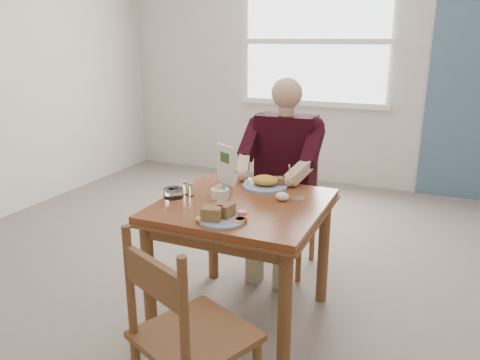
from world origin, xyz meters
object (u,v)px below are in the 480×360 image
at_px(diner, 283,162).
at_px(far_plate, 266,183).
at_px(table, 242,220).
at_px(chair_far, 285,203).
at_px(chair_near, 186,338).
at_px(near_plate, 221,215).

height_order(diner, far_plate, diner).
relative_size(table, chair_far, 0.97).
distance_m(chair_near, far_plate, 1.24).
height_order(chair_far, chair_near, same).
bearing_deg(diner, chair_far, 90.01).
distance_m(diner, far_plate, 0.40).
bearing_deg(far_plate, near_plate, -91.46).
bearing_deg(near_plate, diner, 90.60).
bearing_deg(table, chair_near, -81.35).
bearing_deg(diner, table, -90.00).
bearing_deg(chair_far, chair_near, -85.40).
bearing_deg(chair_far, near_plate, -89.45).
distance_m(chair_far, near_plate, 1.14).
distance_m(near_plate, far_plate, 0.61).
xyz_separation_m(near_plate, far_plate, (0.02, 0.61, -0.00)).
bearing_deg(far_plate, diner, 93.74).
xyz_separation_m(table, far_plate, (0.03, 0.31, 0.14)).
xyz_separation_m(table, near_plate, (0.01, -0.30, 0.14)).
bearing_deg(near_plate, table, 92.01).
bearing_deg(chair_near, far_plate, 95.22).
relative_size(near_plate, far_plate, 0.69).
relative_size(chair_near, near_plate, 3.74).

